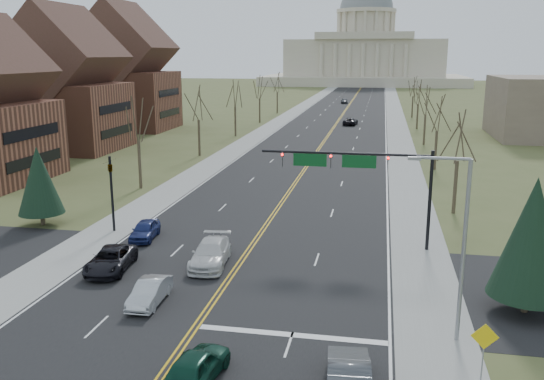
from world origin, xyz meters
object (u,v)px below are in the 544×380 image
at_px(warn_sign, 484,343).
at_px(car_sb_outer_second, 145,230).
at_px(car_sb_inner_lead, 150,292).
at_px(car_far_sb, 344,101).
at_px(signal_left, 111,185).
at_px(car_nb_inner_lead, 196,366).
at_px(car_far_nb, 350,121).
at_px(car_sb_outer_lead, 111,260).
at_px(street_light, 459,238).
at_px(signal_mast, 358,168).
at_px(car_nb_outer_lead, 349,377).
at_px(car_sb_inner_second, 211,253).

xyz_separation_m(warn_sign, car_sb_outer_second, (-21.80, 16.09, -1.31)).
distance_m(car_sb_inner_lead, car_far_sb, 137.54).
relative_size(signal_left, car_nb_inner_lead, 1.39).
bearing_deg(car_far_nb, car_sb_outer_lead, 88.39).
distance_m(street_light, car_nb_inner_lead, 13.36).
height_order(signal_mast, car_far_nb, signal_mast).
bearing_deg(car_sb_inner_lead, car_nb_inner_lead, -56.41).
bearing_deg(car_far_sb, street_light, -90.03).
xyz_separation_m(car_sb_outer_lead, car_sb_outer_second, (-0.42, 6.54, -0.01)).
relative_size(signal_left, car_sb_outer_second, 1.47).
relative_size(signal_left, warn_sign, 2.09).
height_order(car_nb_inner_lead, car_far_sb, car_far_sb).
distance_m(signal_mast, street_light, 14.51).
xyz_separation_m(signal_left, car_nb_outer_lead, (19.56, -19.19, -2.88)).
bearing_deg(street_light, car_nb_outer_lead, -129.42).
bearing_deg(car_far_nb, car_sb_inner_second, 92.50).
distance_m(car_far_nb, car_far_sb, 51.41).
bearing_deg(street_light, car_sb_inner_lead, 175.74).
height_order(signal_mast, car_nb_inner_lead, signal_mast).
bearing_deg(car_nb_inner_lead, warn_sign, -163.09).
xyz_separation_m(signal_mast, warn_sign, (6.05, -17.51, -3.75)).
xyz_separation_m(car_nb_inner_lead, car_far_sb, (-3.30, 144.69, 0.04)).
bearing_deg(car_far_nb, car_far_sb, -79.01).
xyz_separation_m(car_nb_outer_lead, car_far_sb, (-9.71, 144.43, -0.05)).
bearing_deg(car_sb_outer_second, car_nb_inner_lead, -67.79).
bearing_deg(car_far_sb, car_sb_outer_second, -98.95).
bearing_deg(warn_sign, car_sb_inner_second, 142.63).
distance_m(car_nb_inner_lead, car_far_sb, 144.73).
distance_m(car_sb_outer_second, car_far_nb, 76.29).
height_order(street_light, car_nb_inner_lead, street_light).
bearing_deg(car_far_sb, car_nb_outer_lead, -92.10).
relative_size(car_nb_inner_lead, car_nb_outer_lead, 0.87).
bearing_deg(signal_mast, car_sb_outer_lead, -152.54).
distance_m(car_nb_outer_lead, car_sb_inner_lead, 13.38).
relative_size(car_sb_inner_second, car_far_nb, 1.06).
bearing_deg(car_sb_inner_second, car_sb_outer_lead, -166.31).
bearing_deg(signal_left, car_nb_outer_lead, -44.46).
height_order(car_nb_outer_lead, car_sb_outer_second, car_nb_outer_lead).
xyz_separation_m(warn_sign, car_far_sb, (-15.16, 142.75, -1.23)).
xyz_separation_m(car_nb_inner_lead, car_nb_outer_lead, (6.41, 0.26, 0.09)).
xyz_separation_m(car_sb_inner_lead, car_far_sb, (1.75, 137.53, 0.11)).
relative_size(signal_mast, car_nb_inner_lead, 2.80).
relative_size(signal_mast, street_light, 1.34).
height_order(street_light, car_sb_outer_lead, street_light).
distance_m(car_nb_outer_lead, car_far_nb, 93.37).
relative_size(signal_left, car_sb_outer_lead, 1.17).
distance_m(street_light, car_sb_outer_lead, 21.81).
relative_size(car_nb_inner_lead, car_far_nb, 0.83).
relative_size(street_light, car_nb_outer_lead, 1.82).
bearing_deg(signal_mast, signal_left, 180.00).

